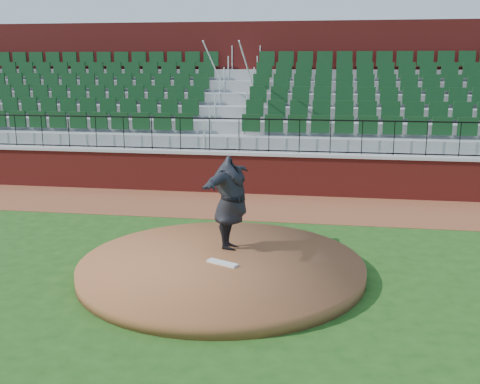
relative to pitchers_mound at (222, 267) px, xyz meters
name	(u,v)px	position (x,y,z in m)	size (l,w,h in m)	color
ground	(228,275)	(0.13, -0.09, -0.12)	(90.00, 90.00, 0.00)	#1B4213
warning_track	(262,206)	(0.13, 5.31, -0.12)	(34.00, 3.20, 0.01)	brown
field_wall	(268,175)	(0.13, 6.91, 0.47)	(34.00, 0.35, 1.20)	maroon
wall_cap	(269,154)	(0.13, 6.91, 1.12)	(34.00, 0.45, 0.10)	#B7B7B7
wall_railing	(269,136)	(0.13, 6.91, 1.67)	(34.00, 0.05, 1.00)	black
seating_stands	(278,112)	(0.13, 9.64, 2.18)	(34.00, 5.10, 4.60)	gray
concourse_wall	(285,94)	(0.13, 12.44, 2.62)	(34.00, 0.50, 5.50)	maroon
pitchers_mound	(222,267)	(0.00, 0.00, 0.00)	(5.48, 5.48, 0.25)	brown
pitching_rubber	(222,263)	(0.05, -0.16, 0.15)	(0.64, 0.16, 0.04)	silver
pitcher	(230,203)	(0.04, 0.79, 1.08)	(2.36, 0.64, 1.92)	black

